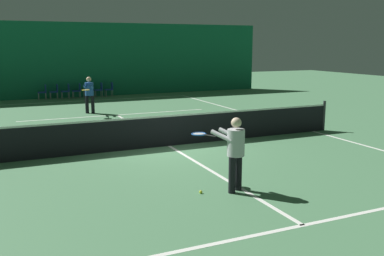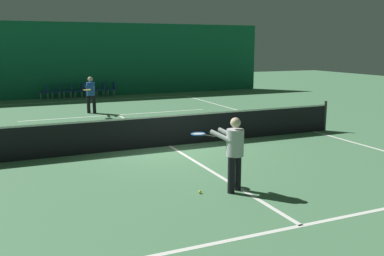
% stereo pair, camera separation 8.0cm
% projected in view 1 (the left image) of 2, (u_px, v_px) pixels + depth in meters
% --- Properties ---
extents(ground_plane, '(60.00, 60.00, 0.00)m').
position_uv_depth(ground_plane, '(169.00, 146.00, 13.04)').
color(ground_plane, '#4C7F56').
extents(backdrop_curtain, '(23.00, 0.12, 4.32)m').
position_uv_depth(backdrop_curtain, '(84.00, 60.00, 25.08)').
color(backdrop_curtain, '#146042').
rests_on(backdrop_curtain, ground).
extents(court_line_baseline_far, '(11.00, 0.10, 0.00)m').
position_uv_depth(court_line_baseline_far, '(92.00, 100.00, 23.71)').
color(court_line_baseline_far, white).
rests_on(court_line_baseline_far, ground).
extents(court_line_service_far, '(8.25, 0.10, 0.00)m').
position_uv_depth(court_line_service_far, '(117.00, 115.00, 18.78)').
color(court_line_service_far, white).
rests_on(court_line_service_far, ground).
extents(court_line_service_near, '(8.25, 0.10, 0.00)m').
position_uv_depth(court_line_service_near, '(303.00, 225.00, 7.31)').
color(court_line_service_near, white).
rests_on(court_line_service_near, ground).
extents(court_line_sideline_right, '(0.10, 23.80, 0.00)m').
position_uv_depth(court_line_sideline_right, '(313.00, 131.00, 15.24)').
color(court_line_sideline_right, white).
rests_on(court_line_sideline_right, ground).
extents(court_line_centre, '(0.10, 12.80, 0.00)m').
position_uv_depth(court_line_centre, '(169.00, 146.00, 13.04)').
color(court_line_centre, white).
rests_on(court_line_centre, ground).
extents(tennis_net, '(12.00, 0.10, 1.07)m').
position_uv_depth(tennis_net, '(169.00, 130.00, 12.95)').
color(tennis_net, black).
rests_on(tennis_net, ground).
extents(player_near, '(0.92, 1.32, 1.58)m').
position_uv_depth(player_near, '(234.00, 149.00, 8.86)').
color(player_near, black).
rests_on(player_near, ground).
extents(player_far, '(0.77, 1.38, 1.64)m').
position_uv_depth(player_far, '(89.00, 92.00, 19.05)').
color(player_far, black).
rests_on(player_far, ground).
extents(courtside_chair_0, '(0.44, 0.44, 0.84)m').
position_uv_depth(courtside_chair_0, '(43.00, 91.00, 23.94)').
color(courtside_chair_0, '#99999E').
rests_on(courtside_chair_0, ground).
extents(courtside_chair_1, '(0.44, 0.44, 0.84)m').
position_uv_depth(courtside_chair_1, '(55.00, 91.00, 24.19)').
color(courtside_chair_1, '#99999E').
rests_on(courtside_chair_1, ground).
extents(courtside_chair_2, '(0.44, 0.44, 0.84)m').
position_uv_depth(courtside_chair_2, '(66.00, 90.00, 24.44)').
color(courtside_chair_2, '#99999E').
rests_on(courtside_chair_2, ground).
extents(courtside_chair_3, '(0.44, 0.44, 0.84)m').
position_uv_depth(courtside_chair_3, '(78.00, 90.00, 24.69)').
color(courtside_chair_3, '#99999E').
rests_on(courtside_chair_3, ground).
extents(courtside_chair_4, '(0.44, 0.44, 0.84)m').
position_uv_depth(courtside_chair_4, '(89.00, 89.00, 24.95)').
color(courtside_chair_4, '#99999E').
rests_on(courtside_chair_4, ground).
extents(courtside_chair_5, '(0.44, 0.44, 0.84)m').
position_uv_depth(courtside_chair_5, '(99.00, 89.00, 25.20)').
color(courtside_chair_5, '#99999E').
rests_on(courtside_chair_5, ground).
extents(courtside_chair_6, '(0.44, 0.44, 0.84)m').
position_uv_depth(courtside_chair_6, '(110.00, 88.00, 25.45)').
color(courtside_chair_6, '#99999E').
rests_on(courtside_chair_6, ground).
extents(tennis_ball, '(0.07, 0.07, 0.07)m').
position_uv_depth(tennis_ball, '(201.00, 192.00, 8.87)').
color(tennis_ball, '#D1DB33').
rests_on(tennis_ball, ground).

